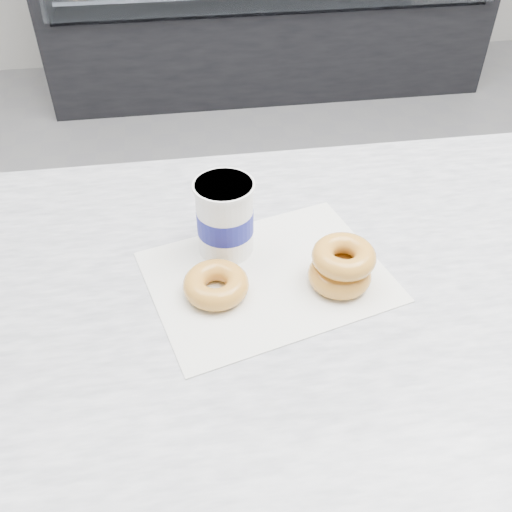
{
  "coord_description": "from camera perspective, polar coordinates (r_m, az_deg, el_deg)",
  "views": [
    {
      "loc": [
        -0.55,
        -1.18,
        1.48
      ],
      "look_at": [
        -0.45,
        -0.55,
        0.92
      ],
      "focal_mm": 40.0,
      "sensor_mm": 36.0,
      "label": 1
    }
  ],
  "objects": [
    {
      "name": "donut_stack",
      "position": [
        0.82,
        8.56,
        -0.97
      ],
      "size": [
        0.1,
        0.1,
        0.06
      ],
      "color": "orange",
      "rests_on": "wax_paper"
    },
    {
      "name": "counter",
      "position": [
        1.3,
        21.35,
        -15.29
      ],
      "size": [
        3.06,
        0.76,
        0.9
      ],
      "color": "#333335",
      "rests_on": "ground"
    },
    {
      "name": "wax_paper",
      "position": [
        0.85,
        1.18,
        -2.05
      ],
      "size": [
        0.4,
        0.34,
        0.0
      ],
      "primitive_type": "cube",
      "rotation": [
        0.0,
        0.0,
        0.26
      ],
      "color": "silver",
      "rests_on": "counter"
    },
    {
      "name": "ground",
      "position": [
        1.97,
        10.89,
        -8.56
      ],
      "size": [
        5.0,
        5.0,
        0.0
      ],
      "primitive_type": "plane",
      "color": "gray",
      "rests_on": "ground"
    },
    {
      "name": "coffee_cup",
      "position": [
        0.86,
        -3.12,
        3.89
      ],
      "size": [
        0.11,
        0.11,
        0.12
      ],
      "rotation": [
        0.0,
        0.0,
        0.33
      ],
      "color": "white",
      "rests_on": "counter"
    },
    {
      "name": "donut_single",
      "position": [
        0.81,
        -4.03,
        -2.87
      ],
      "size": [
        0.12,
        0.12,
        0.03
      ],
      "primitive_type": "torus",
      "rotation": [
        0.0,
        0.0,
        -0.4
      ],
      "color": "orange",
      "rests_on": "wax_paper"
    }
  ]
}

